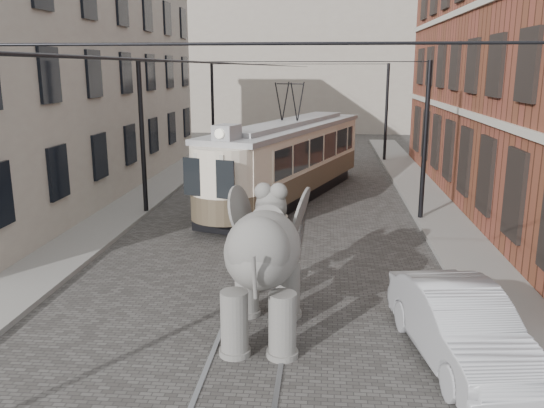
# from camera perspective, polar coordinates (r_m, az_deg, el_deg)

# --- Properties ---
(ground) EXTENTS (120.00, 120.00, 0.00)m
(ground) POSITION_cam_1_polar(r_m,az_deg,el_deg) (16.43, -0.16, -6.79)
(ground) COLOR #44423F
(tram_rails) EXTENTS (1.54, 80.00, 0.02)m
(tram_rails) POSITION_cam_1_polar(r_m,az_deg,el_deg) (16.43, -0.16, -6.75)
(tram_rails) COLOR slate
(tram_rails) RESTS_ON ground
(sidewalk_right) EXTENTS (2.00, 60.00, 0.15)m
(sidewalk_right) POSITION_cam_1_polar(r_m,az_deg,el_deg) (16.95, 20.63, -6.79)
(sidewalk_right) COLOR slate
(sidewalk_right) RESTS_ON ground
(sidewalk_left) EXTENTS (2.00, 60.00, 0.15)m
(sidewalk_left) POSITION_cam_1_polar(r_m,az_deg,el_deg) (18.19, -21.09, -5.45)
(sidewalk_left) COLOR slate
(sidewalk_left) RESTS_ON ground
(stucco_building) EXTENTS (7.00, 24.00, 10.00)m
(stucco_building) POSITION_cam_1_polar(r_m,az_deg,el_deg) (28.25, -21.28, 11.24)
(stucco_building) COLOR gray
(stucco_building) RESTS_ON ground
(distant_block) EXTENTS (28.00, 10.00, 14.00)m
(distant_block) POSITION_cam_1_polar(r_m,az_deg,el_deg) (55.36, 3.98, 14.92)
(distant_block) COLOR gray
(distant_block) RESTS_ON ground
(catenary) EXTENTS (11.00, 30.20, 6.00)m
(catenary) POSITION_cam_1_polar(r_m,az_deg,el_deg) (20.58, 0.63, 6.00)
(catenary) COLOR black
(catenary) RESTS_ON ground
(tram) EXTENTS (6.63, 13.05, 5.11)m
(tram) POSITION_cam_1_polar(r_m,az_deg,el_deg) (24.84, 1.79, 6.28)
(tram) COLOR beige
(tram) RESTS_ON ground
(elephant) EXTENTS (2.79, 5.01, 3.05)m
(elephant) POSITION_cam_1_polar(r_m,az_deg,el_deg) (12.20, -0.91, -6.56)
(elephant) COLOR #615E59
(elephant) RESTS_ON ground
(parked_car) EXTENTS (2.45, 4.86, 1.53)m
(parked_car) POSITION_cam_1_polar(r_m,az_deg,el_deg) (11.99, 18.59, -11.62)
(parked_car) COLOR #9D9DA2
(parked_car) RESTS_ON ground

